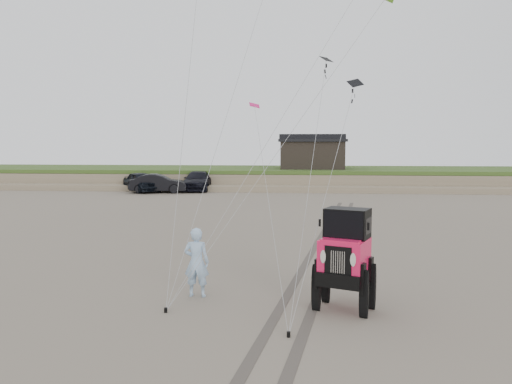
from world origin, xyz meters
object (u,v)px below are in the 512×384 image
cabin (312,153)px  truck_b (158,183)px  jeep (344,270)px  man (197,262)px  truck_c (198,181)px  truck_a (142,182)px

cabin → truck_b: (-13.05, -8.16, -2.45)m
jeep → man: bearing=-169.8°
truck_c → truck_b: bearing=-141.4°
cabin → truck_c: cabin is taller
truck_b → man: bearing=-171.3°
cabin → man: 36.55m
truck_b → truck_c: bearing=-58.8°
truck_a → truck_c: size_ratio=0.87×
truck_a → truck_b: (1.70, -0.87, -0.06)m
cabin → truck_b: size_ratio=1.33×
truck_a → man: 30.99m
truck_b → truck_c: 3.82m
truck_c → cabin: bearing=27.1°
jeep → truck_a: bearing=138.1°
cabin → truck_a: cabin is taller
truck_a → man: (10.96, -28.99, 0.07)m
cabin → man: cabin is taller
truck_b → truck_a: bearing=53.5°
man → jeep: bearing=169.6°
truck_c → jeep: size_ratio=1.08×
truck_a → truck_c: 4.87m
truck_c → jeep: bearing=-74.1°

